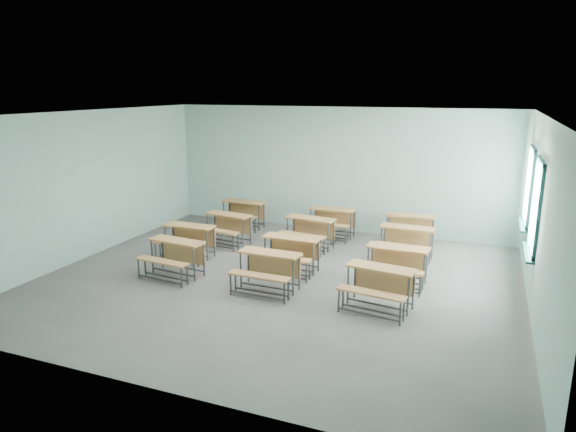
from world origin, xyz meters
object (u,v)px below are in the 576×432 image
at_px(desk_unit_r1c1, 290,249).
at_px(desk_unit_r1c2, 396,260).
at_px(desk_unit_r0c2, 379,282).
at_px(desk_unit_r2c0, 226,224).
at_px(desk_unit_r3c1, 331,218).
at_px(desk_unit_r0c1, 267,266).
at_px(desk_unit_r1c0, 187,236).
at_px(desk_unit_r0c0, 174,253).
at_px(desk_unit_r3c2, 410,226).
at_px(desk_unit_r2c2, 406,238).
at_px(desk_unit_r3c0, 242,210).
at_px(desk_unit_r2c1, 308,228).

relative_size(desk_unit_r1c1, desk_unit_r1c2, 0.99).
distance_m(desk_unit_r0c2, desk_unit_r2c0, 4.82).
relative_size(desk_unit_r2c0, desk_unit_r3c1, 1.05).
xyz_separation_m(desk_unit_r0c1, desk_unit_r1c0, (-2.42, 1.11, 0.00)).
distance_m(desk_unit_r0c0, desk_unit_r0c2, 4.11).
relative_size(desk_unit_r1c2, desk_unit_r3c2, 0.98).
height_order(desk_unit_r0c1, desk_unit_r2c2, same).
bearing_deg(desk_unit_r3c0, desk_unit_r2c1, -22.81).
relative_size(desk_unit_r0c0, desk_unit_r2c0, 0.99).
xyz_separation_m(desk_unit_r1c0, desk_unit_r1c1, (2.44, -0.04, 0.00)).
relative_size(desk_unit_r0c2, desk_unit_r2c1, 1.00).
distance_m(desk_unit_r1c0, desk_unit_r2c2, 4.80).
height_order(desk_unit_r0c1, desk_unit_r1c2, same).
height_order(desk_unit_r0c0, desk_unit_r1c0, same).
height_order(desk_unit_r1c1, desk_unit_r3c0, same).
relative_size(desk_unit_r3c0, desk_unit_r3c2, 0.98).
relative_size(desk_unit_r1c0, desk_unit_r2c0, 0.93).
height_order(desk_unit_r0c0, desk_unit_r0c2, same).
xyz_separation_m(desk_unit_r1c1, desk_unit_r2c0, (-2.13, 1.26, 0.00)).
height_order(desk_unit_r3c0, desk_unit_r3c1, same).
height_order(desk_unit_r0c1, desk_unit_r3c1, same).
bearing_deg(desk_unit_r2c2, desk_unit_r1c2, -85.99).
xyz_separation_m(desk_unit_r2c0, desk_unit_r2c1, (1.96, 0.38, 0.00)).
relative_size(desk_unit_r0c1, desk_unit_r3c1, 0.98).
relative_size(desk_unit_r0c0, desk_unit_r1c0, 1.06).
height_order(desk_unit_r2c2, desk_unit_r3c0, same).
bearing_deg(desk_unit_r1c1, desk_unit_r0c0, -152.01).
relative_size(desk_unit_r2c1, desk_unit_r3c0, 1.05).
relative_size(desk_unit_r1c1, desk_unit_r2c2, 0.99).
xyz_separation_m(desk_unit_r1c0, desk_unit_r2c0, (0.31, 1.23, 0.00)).
bearing_deg(desk_unit_r3c1, desk_unit_r1c0, -129.75).
relative_size(desk_unit_r0c2, desk_unit_r1c1, 1.07).
bearing_deg(desk_unit_r0c2, desk_unit_r0c0, -173.36).
xyz_separation_m(desk_unit_r0c2, desk_unit_r1c1, (-2.05, 1.13, 0.00)).
relative_size(desk_unit_r2c2, desk_unit_r3c0, 1.00).
distance_m(desk_unit_r0c2, desk_unit_r3c0, 5.87).
relative_size(desk_unit_r1c1, desk_unit_r3c2, 0.97).
xyz_separation_m(desk_unit_r2c0, desk_unit_r3c1, (2.18, 1.48, 0.00)).
xyz_separation_m(desk_unit_r1c1, desk_unit_r1c2, (2.13, 0.10, 0.00)).
xyz_separation_m(desk_unit_r2c2, desk_unit_r3c1, (-2.03, 1.10, 0.00)).
bearing_deg(desk_unit_r2c0, desk_unit_r1c1, -22.77).
bearing_deg(desk_unit_r2c1, desk_unit_r3c0, 162.67).
bearing_deg(desk_unit_r1c2, desk_unit_r3c1, 130.12).
bearing_deg(desk_unit_r1c0, desk_unit_r1c2, 0.33).
bearing_deg(desk_unit_r3c2, desk_unit_r3c0, 177.08).
xyz_separation_m(desk_unit_r1c2, desk_unit_r3c2, (-0.14, 2.66, 0.00)).
xyz_separation_m(desk_unit_r2c1, desk_unit_r3c0, (-2.24, 1.04, 0.00)).
bearing_deg(desk_unit_r1c2, desk_unit_r3c2, 94.87).
distance_m(desk_unit_r0c2, desk_unit_r1c2, 1.23).
xyz_separation_m(desk_unit_r1c0, desk_unit_r3c1, (2.49, 2.71, 0.00)).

